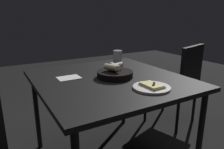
{
  "coord_description": "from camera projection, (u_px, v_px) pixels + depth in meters",
  "views": [
    {
      "loc": [
        -0.72,
        -1.28,
        1.16
      ],
      "look_at": [
        0.03,
        0.02,
        0.73
      ],
      "focal_mm": 33.98,
      "sensor_mm": 36.0,
      "label": 1
    }
  ],
  "objects": [
    {
      "name": "napkin",
      "position": [
        69.0,
        78.0,
        1.52
      ],
      "size": [
        0.16,
        0.12,
        0.0
      ],
      "color": "white",
      "rests_on": "dining_table"
    },
    {
      "name": "beer_glass",
      "position": [
        118.0,
        58.0,
        1.95
      ],
      "size": [
        0.08,
        0.08,
        0.12
      ],
      "color": "silver",
      "rests_on": "dining_table"
    },
    {
      "name": "dining_table",
      "position": [
        109.0,
        85.0,
        1.55
      ],
      "size": [
        1.01,
        1.07,
        0.71
      ],
      "color": "black",
      "rests_on": "ground"
    },
    {
      "name": "bread_basket",
      "position": [
        115.0,
        73.0,
        1.53
      ],
      "size": [
        0.26,
        0.26,
        0.1
      ],
      "color": "black",
      "rests_on": "dining_table"
    },
    {
      "name": "chair_far",
      "position": [
        179.0,
        79.0,
        2.19
      ],
      "size": [
        0.54,
        0.54,
        0.86
      ],
      "color": "#272727",
      "rests_on": "ground"
    },
    {
      "name": "pizza_plate",
      "position": [
        152.0,
        87.0,
        1.3
      ],
      "size": [
        0.23,
        0.23,
        0.04
      ],
      "color": "white",
      "rests_on": "dining_table"
    }
  ]
}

